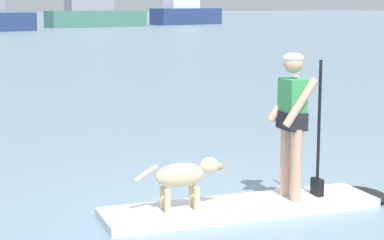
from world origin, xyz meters
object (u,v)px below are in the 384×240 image
object	(u,v)px
dog	(184,176)
moored_boat_starboard	(185,11)
paddleboard	(259,206)
person_paddler	(293,115)
moored_boat_outer	(94,12)

from	to	relation	value
dog	moored_boat_starboard	distance (m)	73.64
paddleboard	dog	xyz separation A→B (m)	(-0.87, 0.20, 0.42)
person_paddler	moored_boat_starboard	xyz separation A→B (m)	(38.20, 62.46, 0.47)
dog	moored_boat_starboard	xyz separation A→B (m)	(39.46, 62.17, 1.06)
paddleboard	moored_boat_outer	distance (m)	64.82
paddleboard	moored_boat_outer	size ratio (longest dim) A/B	0.29
person_paddler	dog	distance (m)	1.43
paddleboard	moored_boat_starboard	world-z (taller)	moored_boat_starboard
person_paddler	paddleboard	bearing A→B (deg)	167.05
moored_boat_outer	paddleboard	bearing A→B (deg)	-113.43
person_paddler	dog	world-z (taller)	person_paddler
paddleboard	moored_boat_outer	bearing A→B (deg)	66.57
person_paddler	moored_boat_outer	size ratio (longest dim) A/B	0.14
paddleboard	moored_boat_starboard	distance (m)	73.36
moored_boat_outer	moored_boat_starboard	bearing A→B (deg)	12.77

